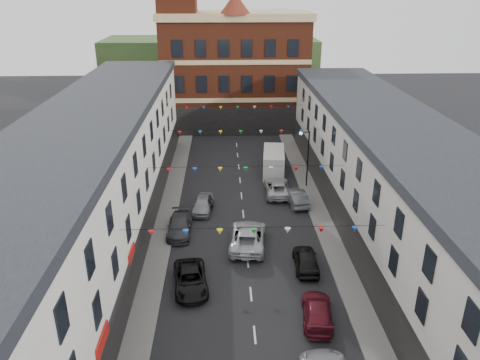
{
  "coord_description": "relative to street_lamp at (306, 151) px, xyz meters",
  "views": [
    {
      "loc": [
        -1.7,
        -30.17,
        19.36
      ],
      "look_at": [
        -0.33,
        7.14,
        3.74
      ],
      "focal_mm": 35.0,
      "sensor_mm": 36.0,
      "label": 1
    }
  ],
  "objects": [
    {
      "name": "car_left_c",
      "position": [
        -10.66,
        -17.09,
        -3.23
      ],
      "size": [
        2.81,
        5.07,
        1.34
      ],
      "primitive_type": "imported",
      "rotation": [
        0.0,
        0.0,
        0.12
      ],
      "color": "black",
      "rests_on": "ground"
    },
    {
      "name": "car_right_c",
      "position": [
        -2.59,
        -20.75,
        -3.25
      ],
      "size": [
        2.37,
        4.68,
        1.3
      ],
      "primitive_type": "imported",
      "rotation": [
        0.0,
        0.0,
        3.02
      ],
      "color": "#58111D",
      "rests_on": "ground"
    },
    {
      "name": "car_right_f",
      "position": [
        -2.95,
        -1.7,
        -3.18
      ],
      "size": [
        2.49,
        5.26,
        1.45
      ],
      "primitive_type": "imported",
      "rotation": [
        0.0,
        0.0,
        3.13
      ],
      "color": "#ACADB1",
      "rests_on": "ground"
    },
    {
      "name": "car_left_e",
      "position": [
        -10.24,
        -5.24,
        -3.2
      ],
      "size": [
        2.14,
        4.3,
        1.41
      ],
      "primitive_type": "imported",
      "rotation": [
        0.0,
        0.0,
        -0.12
      ],
      "color": "gray",
      "rests_on": "ground"
    },
    {
      "name": "ground",
      "position": [
        -6.55,
        -14.0,
        -3.9
      ],
      "size": [
        160.0,
        160.0,
        0.0
      ],
      "primitive_type": "plane",
      "color": "black",
      "rests_on": "ground"
    },
    {
      "name": "pavement_left",
      "position": [
        -13.45,
        -12.0,
        -3.83
      ],
      "size": [
        1.8,
        64.0,
        0.15
      ],
      "primitive_type": "cube",
      "color": "#605E5B",
      "rests_on": "ground"
    },
    {
      "name": "pedestrian",
      "position": [
        -9.55,
        -5.6,
        -3.02
      ],
      "size": [
        0.71,
        0.54,
        1.77
      ],
      "primitive_type": "imported",
      "rotation": [
        0.0,
        0.0,
        0.19
      ],
      "color": "black",
      "rests_on": "ground"
    },
    {
      "name": "pavement_right",
      "position": [
        0.35,
        -12.0,
        -3.83
      ],
      "size": [
        1.8,
        64.0,
        0.15
      ],
      "primitive_type": "cube",
      "color": "#605E5B",
      "rests_on": "ground"
    },
    {
      "name": "white_van",
      "position": [
        -2.75,
        4.09,
        -2.62
      ],
      "size": [
        2.82,
        6.01,
        2.57
      ],
      "primitive_type": "cube",
      "rotation": [
        0.0,
        0.0,
        -0.1
      ],
      "color": "silver",
      "rests_on": "ground"
    },
    {
      "name": "car_left_d",
      "position": [
        -12.05,
        -9.35,
        -3.22
      ],
      "size": [
        1.94,
        4.74,
        1.37
      ],
      "primitive_type": "imported",
      "rotation": [
        0.0,
        0.0,
        -0.0
      ],
      "color": "#36373D",
      "rests_on": "ground"
    },
    {
      "name": "distant_hill",
      "position": [
        -10.55,
        48.0,
        1.1
      ],
      "size": [
        40.0,
        14.0,
        10.0
      ],
      "primitive_type": "cube",
      "color": "#2F4C23",
      "rests_on": "ground"
    },
    {
      "name": "clock_tower",
      "position": [
        -14.05,
        21.0,
        11.03
      ],
      "size": [
        5.6,
        5.6,
        30.0
      ],
      "color": "maroon",
      "rests_on": "ground"
    },
    {
      "name": "car_right_e",
      "position": [
        -1.43,
        -3.98,
        -3.19
      ],
      "size": [
        2.04,
        4.5,
        1.43
      ],
      "primitive_type": "imported",
      "rotation": [
        0.0,
        0.0,
        3.27
      ],
      "color": "#575A60",
      "rests_on": "ground"
    },
    {
      "name": "moving_car",
      "position": [
        -6.41,
        -11.57,
        -3.09
      ],
      "size": [
        3.33,
        6.14,
        1.63
      ],
      "primitive_type": "imported",
      "rotation": [
        0.0,
        0.0,
        3.03
      ],
      "color": "#B4B8BC",
      "rests_on": "ground"
    },
    {
      "name": "civic_building",
      "position": [
        -6.55,
        23.95,
        4.23
      ],
      "size": [
        20.6,
        13.3,
        18.5
      ],
      "color": "maroon",
      "rests_on": "ground"
    },
    {
      "name": "car_right_d",
      "position": [
        -2.32,
        -14.97,
        -3.19
      ],
      "size": [
        1.83,
        4.24,
        1.42
      ],
      "primitive_type": "imported",
      "rotation": [
        0.0,
        0.0,
        3.11
      ],
      "color": "black",
      "rests_on": "ground"
    },
    {
      "name": "street_lamp",
      "position": [
        0.0,
        0.0,
        0.0
      ],
      "size": [
        1.1,
        0.36,
        6.0
      ],
      "color": "black",
      "rests_on": "ground"
    },
    {
      "name": "terrace_right",
      "position": [
        5.23,
        -13.0,
        0.95
      ],
      "size": [
        8.4,
        56.0,
        9.7
      ],
      "color": "beige",
      "rests_on": "ground"
    },
    {
      "name": "terrace_left",
      "position": [
        -18.33,
        -13.0,
        1.44
      ],
      "size": [
        8.4,
        56.0,
        10.7
      ],
      "color": "silver",
      "rests_on": "ground"
    }
  ]
}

